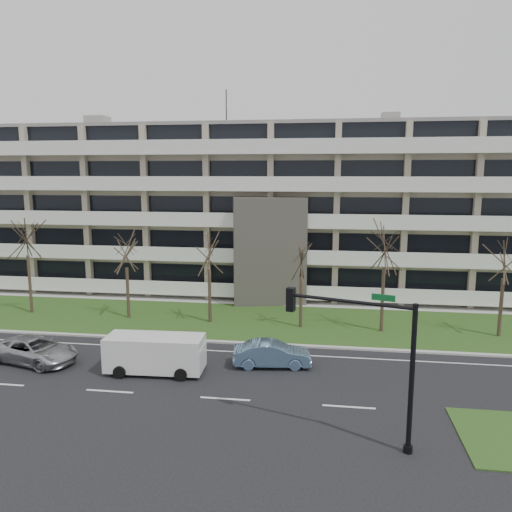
% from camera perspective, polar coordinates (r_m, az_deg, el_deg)
% --- Properties ---
extents(ground, '(160.00, 160.00, 0.00)m').
position_cam_1_polar(ground, '(25.57, -3.55, -15.98)').
color(ground, black).
rests_on(ground, ground).
extents(grass_verge, '(90.00, 10.00, 0.06)m').
position_cam_1_polar(grass_verge, '(37.54, 0.52, -7.48)').
color(grass_verge, '#234818').
rests_on(grass_verge, ground).
extents(curb, '(90.00, 0.35, 0.12)m').
position_cam_1_polar(curb, '(32.83, -0.67, -9.96)').
color(curb, '#B2B2AD').
rests_on(curb, ground).
extents(sidewalk, '(90.00, 2.00, 0.08)m').
position_cam_1_polar(sidewalk, '(42.79, 1.51, -5.34)').
color(sidewalk, '#B2B2AD').
rests_on(sidewalk, ground).
extents(lane_edge_line, '(90.00, 0.12, 0.01)m').
position_cam_1_polar(lane_edge_line, '(31.46, -1.10, -10.95)').
color(lane_edge_line, white).
rests_on(lane_edge_line, ground).
extents(apartment_building, '(60.50, 15.10, 18.75)m').
position_cam_1_polar(apartment_building, '(48.26, 2.49, 5.48)').
color(apartment_building, tan).
rests_on(apartment_building, ground).
extents(silver_pickup, '(5.75, 3.69, 1.48)m').
position_cam_1_polar(silver_pickup, '(32.41, -23.98, -9.80)').
color(silver_pickup, '#A8AAAF').
rests_on(silver_pickup, ground).
extents(blue_sedan, '(4.62, 2.11, 1.47)m').
position_cam_1_polar(blue_sedan, '(29.13, 1.85, -11.13)').
color(blue_sedan, '#6991B7').
rests_on(blue_sedan, ground).
extents(white_van, '(5.47, 2.40, 2.09)m').
position_cam_1_polar(white_van, '(28.64, -11.33, -10.58)').
color(white_van, white).
rests_on(white_van, ground).
extents(traffic_signal, '(5.24, 1.94, 6.33)m').
position_cam_1_polar(traffic_signal, '(20.75, 12.55, -10.14)').
color(traffic_signal, black).
rests_on(traffic_signal, ground).
extents(tree_1, '(4.14, 4.14, 8.28)m').
position_cam_1_polar(tree_1, '(42.45, -24.80, 2.46)').
color(tree_1, '#382B21').
rests_on(tree_1, ground).
extents(tree_2, '(3.50, 3.50, 6.99)m').
position_cam_1_polar(tree_2, '(38.58, -14.65, 0.90)').
color(tree_2, '#382B21').
rests_on(tree_2, ground).
extents(tree_3, '(3.57, 3.57, 7.14)m').
position_cam_1_polar(tree_3, '(36.34, -5.40, 0.84)').
color(tree_3, '#382B21').
rests_on(tree_3, ground).
extents(tree_4, '(3.29, 3.29, 6.58)m').
position_cam_1_polar(tree_4, '(35.16, 5.23, -0.17)').
color(tree_4, '#382B21').
rests_on(tree_4, ground).
extents(tree_5, '(4.09, 4.09, 8.18)m').
position_cam_1_polar(tree_5, '(35.01, 14.53, 1.59)').
color(tree_5, '#382B21').
rests_on(tree_5, ground).
extents(tree_6, '(3.59, 3.59, 7.18)m').
position_cam_1_polar(tree_6, '(36.81, 26.59, 0.03)').
color(tree_6, '#382B21').
rests_on(tree_6, ground).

